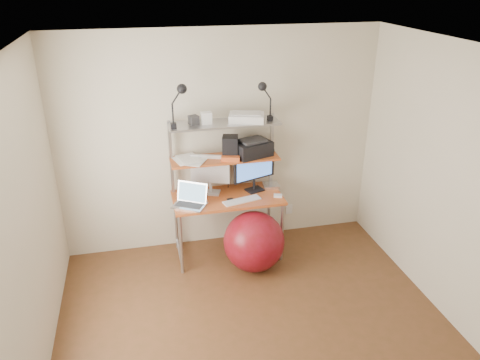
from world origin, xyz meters
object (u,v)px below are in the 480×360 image
at_px(monitor_silver, 210,171).
at_px(monitor_black, 254,168).
at_px(laptop, 191,200).
at_px(exercise_ball, 254,241).
at_px(printer, 252,148).

bearing_deg(monitor_silver, monitor_black, 14.95).
distance_m(monitor_black, laptop, 0.80).
bearing_deg(monitor_black, monitor_silver, 155.54).
bearing_deg(monitor_black, laptop, 175.37).
bearing_deg(laptop, monitor_black, 45.42).
distance_m(laptop, exercise_ball, 0.82).
bearing_deg(monitor_black, exercise_ball, -123.57).
bearing_deg(monitor_silver, laptop, -116.65).
bearing_deg(printer, monitor_silver, 159.14).
bearing_deg(exercise_ball, monitor_black, 75.93).
relative_size(laptop, exercise_ball, 0.64).
bearing_deg(monitor_black, printer, 118.96).
bearing_deg(printer, laptop, 178.70).
height_order(monitor_black, printer, printer).
relative_size(printer, exercise_ball, 0.69).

